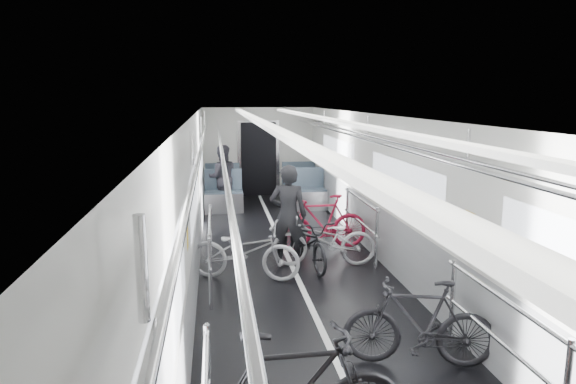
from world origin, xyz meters
name	(u,v)px	position (x,y,z in m)	size (l,w,h in m)	color
car_shell	(284,187)	(0.00, 1.78, 1.13)	(3.02, 14.01, 2.41)	black
bike_left_far	(245,251)	(-0.78, 0.37, 0.44)	(0.58, 1.67, 0.88)	#A8A8AC
bike_right_near	(419,323)	(0.80, -2.37, 0.45)	(0.43, 1.51, 0.91)	black
bike_right_mid	(324,240)	(0.51, 0.80, 0.44)	(0.58, 1.66, 0.87)	#9E9FA3
bike_right_far	(322,222)	(0.67, 1.71, 0.49)	(0.46, 1.64, 0.99)	maroon
bike_aisle	(309,242)	(0.28, 0.84, 0.40)	(0.53, 1.51, 0.79)	black
person_standing	(288,215)	(-0.05, 0.94, 0.82)	(0.60, 0.39, 1.64)	black
person_seated	(222,177)	(-1.02, 5.27, 0.78)	(0.76, 0.59, 1.56)	#28262D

